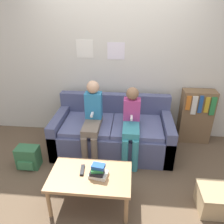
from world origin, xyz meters
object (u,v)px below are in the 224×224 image
at_px(bookshelf, 196,116).
at_px(storage_box, 216,200).
at_px(tv_remote, 82,170).
at_px(backpack, 28,157).
at_px(person_right, 131,122).
at_px(couch, 113,133).
at_px(coffee_table, 90,178).
at_px(person_left, 92,117).

xyz_separation_m(bookshelf, storage_box, (-0.08, -1.45, -0.31)).
distance_m(tv_remote, backpack, 1.06).
height_order(person_right, tv_remote, person_right).
bearing_deg(bookshelf, couch, -164.49).
height_order(couch, backpack, couch).
height_order(couch, person_right, person_right).
xyz_separation_m(coffee_table, person_left, (-0.13, 0.91, 0.29)).
distance_m(couch, person_right, 0.48).
height_order(person_right, storage_box, person_right).
height_order(coffee_table, storage_box, coffee_table).
distance_m(person_right, tv_remote, 1.01).
distance_m(coffee_table, backpack, 1.16).
bearing_deg(coffee_table, bookshelf, 44.82).
bearing_deg(backpack, tv_remote, -27.80).
relative_size(couch, backpack, 5.58).
bearing_deg(coffee_table, person_left, 98.04).
relative_size(coffee_table, storage_box, 2.31).
height_order(person_left, bookshelf, person_left).
xyz_separation_m(couch, tv_remote, (-0.25, -1.05, 0.14)).
xyz_separation_m(person_left, storage_box, (1.54, -0.88, -0.51)).
bearing_deg(storage_box, backpack, 168.14).
height_order(tv_remote, bookshelf, bookshelf).
height_order(person_left, storage_box, person_left).
relative_size(person_left, person_right, 1.07).
bearing_deg(tv_remote, person_left, 86.02).
bearing_deg(storage_box, bookshelf, 86.92).
bearing_deg(storage_box, couch, 139.45).
xyz_separation_m(person_left, backpack, (-0.88, -0.37, -0.49)).
distance_m(storage_box, backpack, 2.47).
relative_size(person_right, backpack, 3.35).
xyz_separation_m(couch, coffee_table, (-0.15, -1.11, 0.08)).
relative_size(coffee_table, tv_remote, 5.27).
distance_m(person_left, tv_remote, 0.88).
relative_size(couch, storage_box, 4.56).
bearing_deg(bookshelf, person_right, -151.18).
distance_m(coffee_table, person_right, 1.03).
relative_size(tv_remote, bookshelf, 0.19).
bearing_deg(tv_remote, storage_box, -6.95).
xyz_separation_m(tv_remote, bookshelf, (1.59, 1.42, 0.03)).
height_order(person_right, backpack, person_right).
xyz_separation_m(person_right, bookshelf, (1.06, 0.58, -0.16)).
bearing_deg(coffee_table, storage_box, 1.18).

